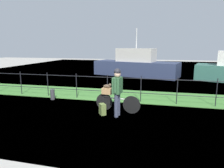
# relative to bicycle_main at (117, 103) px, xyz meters

# --- Properties ---
(ground_plane) EXTENTS (60.00, 60.00, 0.00)m
(ground_plane) POSITION_rel_bicycle_main_xyz_m (-0.76, -0.56, -0.35)
(ground_plane) COLOR #B2ADA3
(grass_strip) EXTENTS (27.00, 2.40, 0.03)m
(grass_strip) POSITION_rel_bicycle_main_xyz_m (-0.76, 2.43, -0.33)
(grass_strip) COLOR #478438
(grass_strip) RESTS_ON ground
(harbor_water) EXTENTS (30.00, 30.00, 0.00)m
(harbor_water) POSITION_rel_bicycle_main_xyz_m (-0.76, 11.28, -0.34)
(harbor_water) COLOR #60849E
(harbor_water) RESTS_ON ground
(iron_fence) EXTENTS (18.04, 0.04, 1.17)m
(iron_fence) POSITION_rel_bicycle_main_xyz_m (-0.76, 1.48, 0.32)
(iron_fence) COLOR black
(iron_fence) RESTS_ON ground
(bicycle_main) EXTENTS (1.72, 0.30, 0.65)m
(bicycle_main) POSITION_rel_bicycle_main_xyz_m (0.00, 0.00, 0.00)
(bicycle_main) COLOR black
(bicycle_main) RESTS_ON ground
(wooden_crate) EXTENTS (0.39, 0.29, 0.23)m
(wooden_crate) POSITION_rel_bicycle_main_xyz_m (-0.40, 0.05, 0.42)
(wooden_crate) COLOR #A87F51
(wooden_crate) RESTS_ON bicycle_main
(terrier_dog) EXTENTS (0.32, 0.18, 0.18)m
(terrier_dog) POSITION_rel_bicycle_main_xyz_m (-0.37, 0.05, 0.61)
(terrier_dog) COLOR #4C3D2D
(terrier_dog) RESTS_ON wooden_crate
(cyclist_person) EXTENTS (0.31, 0.54, 1.68)m
(cyclist_person) POSITION_rel_bicycle_main_xyz_m (0.11, -0.47, 0.66)
(cyclist_person) COLOR #383D51
(cyclist_person) RESTS_ON ground
(backpack_on_paving) EXTENTS (0.31, 0.33, 0.40)m
(backpack_on_paving) POSITION_rel_bicycle_main_xyz_m (-0.44, -0.45, -0.15)
(backpack_on_paving) COLOR olive
(backpack_on_paving) RESTS_ON ground
(mooring_bollard) EXTENTS (0.20, 0.20, 0.47)m
(mooring_bollard) POSITION_rel_bicycle_main_xyz_m (-3.24, 0.98, -0.11)
(mooring_bollard) COLOR #38383D
(mooring_bollard) RESTS_ON ground
(moored_boat_near) EXTENTS (7.18, 3.94, 3.83)m
(moored_boat_near) POSITION_rel_bicycle_main_xyz_m (-0.43, 9.38, 0.49)
(moored_boat_near) COLOR #2D3856
(moored_boat_near) RESTS_ON ground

